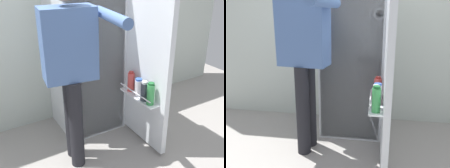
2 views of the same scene
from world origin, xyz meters
TOP-DOWN VIEW (x-y plane):
  - ground_plane at (0.00, 0.00)m, footprint 5.28×5.28m
  - kitchen_wall at (0.00, 0.88)m, footprint 4.40×0.10m
  - refrigerator at (0.03, 0.49)m, footprint 0.67×1.19m
  - person at (-0.36, 0.03)m, footprint 0.54×0.76m

SIDE VIEW (x-z plane):
  - ground_plane at x=0.00m, z-range 0.00..0.00m
  - refrigerator at x=0.03m, z-range 0.00..1.62m
  - person at x=-0.36m, z-range 0.16..1.78m
  - kitchen_wall at x=0.00m, z-range 0.00..2.41m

